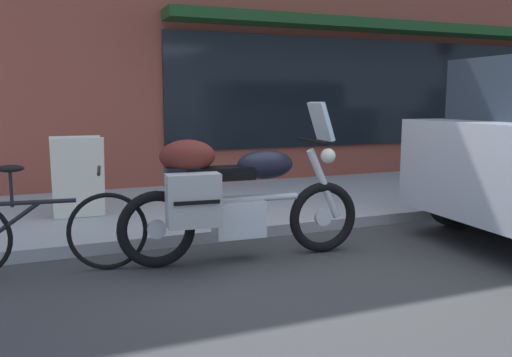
{
  "coord_description": "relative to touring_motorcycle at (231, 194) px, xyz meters",
  "views": [
    {
      "loc": [
        -2.15,
        -3.88,
        1.44
      ],
      "look_at": [
        -0.29,
        0.66,
        0.7
      ],
      "focal_mm": 37.24,
      "sensor_mm": 36.0,
      "label": 1
    }
  ],
  "objects": [
    {
      "name": "ground_plane",
      "position": [
        0.61,
        -0.44,
        -0.61
      ],
      "size": [
        80.0,
        80.0,
        0.0
      ],
      "primitive_type": "plane",
      "color": "#383838"
    },
    {
      "name": "touring_motorcycle",
      "position": [
        0.0,
        0.0,
        0.0
      ],
      "size": [
        2.22,
        0.62,
        1.41
      ],
      "color": "black",
      "rests_on": "ground_plane"
    },
    {
      "name": "parked_bicycle",
      "position": [
        -1.58,
        0.24,
        -0.25
      ],
      "size": [
        1.73,
        0.48,
        0.92
      ],
      "color": "black",
      "rests_on": "ground_plane"
    },
    {
      "name": "sandwich_board_sign",
      "position": [
        -1.15,
        1.84,
        -0.04
      ],
      "size": [
        0.55,
        0.41,
        0.9
      ],
      "color": "silver",
      "rests_on": "sidewalk_curb"
    }
  ]
}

